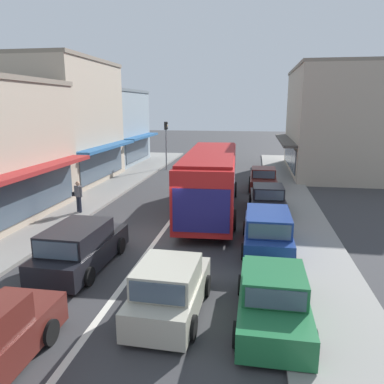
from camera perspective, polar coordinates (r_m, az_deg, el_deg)
name	(u,v)px	position (r m, az deg, el deg)	size (l,w,h in m)	color
ground_plane	(158,237)	(16.33, -5.16, -6.92)	(140.00, 140.00, 0.00)	#353538
lane_centre_line	(177,212)	(20.03, -2.30, -3.07)	(0.20, 28.00, 0.01)	silver
sidewalk_left	(75,197)	(24.08, -17.36, -0.74)	(5.20, 44.00, 0.14)	gray
kerb_right	(293,206)	(21.67, 15.10, -2.12)	(2.80, 44.00, 0.12)	gray
shopfront_mid_block	(56,123)	(28.99, -20.05, 9.88)	(7.91, 9.24, 8.72)	#B2A38E
shopfront_far_end	(105,128)	(37.21, -13.08, 9.52)	(7.43, 8.58, 7.00)	#84939E
building_right_far	(348,121)	(33.65, 22.72, 9.90)	(10.07, 12.08, 8.61)	#B2A38E
city_bus	(211,177)	(19.75, 2.89, 2.29)	(3.09, 10.96, 3.23)	red
hatchback_queue_gap_filler	(170,289)	(10.46, -3.41, -14.61)	(1.91, 3.75, 1.54)	#B7B29E
wagon_adjacent_lane_lead	(80,247)	(13.72, -16.64, -8.07)	(2.02, 4.54, 1.58)	black
parked_sedan_kerb_front	(273,298)	(10.35, 12.21, -15.52)	(1.92, 4.21, 1.47)	#1E6638
parked_wagon_kerb_second	(267,231)	(15.10, 11.40, -5.82)	(1.96, 4.51, 1.58)	navy
parked_sedan_kerb_third	(268,200)	(20.23, 11.45, -1.24)	(1.99, 4.25, 1.47)	black
parked_sedan_kerb_rear	(263,179)	(25.88, 10.78, 1.90)	(1.91, 4.20, 1.47)	#561E19
traffic_light_downstreet	(166,137)	(33.15, -3.98, 8.33)	(0.33, 0.24, 4.20)	gray
pedestrian_with_handbag_near	(78,195)	(20.17, -16.95, -0.41)	(0.65, 0.43, 1.63)	#232838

